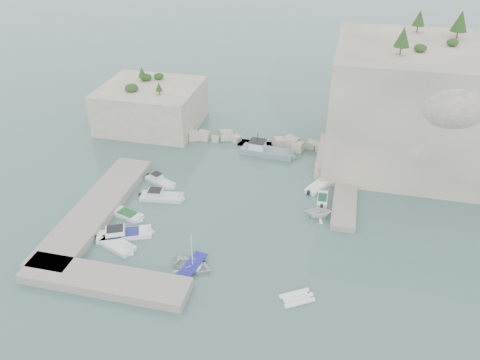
% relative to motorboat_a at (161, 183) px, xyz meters
% --- Properties ---
extents(ground, '(400.00, 400.00, 0.00)m').
position_rel_motorboat_a_xyz_m(ground, '(11.70, -7.30, 0.00)').
color(ground, '#466964').
rests_on(ground, ground).
extents(cliff_east, '(26.00, 22.00, 17.00)m').
position_rel_motorboat_a_xyz_m(cliff_east, '(34.70, 15.70, 8.50)').
color(cliff_east, beige).
rests_on(cliff_east, ground).
extents(cliff_terrace, '(8.00, 10.00, 2.50)m').
position_rel_motorboat_a_xyz_m(cliff_terrace, '(24.70, 10.70, 1.25)').
color(cliff_terrace, beige).
rests_on(cliff_terrace, ground).
extents(outcrop_west, '(16.00, 14.00, 7.00)m').
position_rel_motorboat_a_xyz_m(outcrop_west, '(-8.30, 17.70, 3.50)').
color(outcrop_west, beige).
rests_on(outcrop_west, ground).
extents(quay_west, '(5.00, 24.00, 1.10)m').
position_rel_motorboat_a_xyz_m(quay_west, '(-5.30, -8.30, 0.55)').
color(quay_west, '#9E9689').
rests_on(quay_west, ground).
extents(quay_south, '(18.00, 4.00, 1.10)m').
position_rel_motorboat_a_xyz_m(quay_south, '(1.70, -19.80, 0.55)').
color(quay_south, '#9E9689').
rests_on(quay_south, ground).
extents(ledge_east, '(3.00, 16.00, 0.80)m').
position_rel_motorboat_a_xyz_m(ledge_east, '(25.20, 2.70, 0.40)').
color(ledge_east, '#9E9689').
rests_on(ledge_east, ground).
extents(breakwater, '(28.00, 3.00, 1.40)m').
position_rel_motorboat_a_xyz_m(breakwater, '(10.70, 14.70, 0.70)').
color(breakwater, beige).
rests_on(breakwater, ground).
extents(motorboat_a, '(5.34, 3.60, 1.40)m').
position_rel_motorboat_a_xyz_m(motorboat_a, '(0.00, 0.00, 0.00)').
color(motorboat_a, silver).
rests_on(motorboat_a, ground).
extents(motorboat_b, '(6.37, 2.83, 1.40)m').
position_rel_motorboat_a_xyz_m(motorboat_b, '(1.58, -3.54, 0.00)').
color(motorboat_b, silver).
rests_on(motorboat_b, ground).
extents(motorboat_c, '(4.85, 2.94, 0.70)m').
position_rel_motorboat_a_xyz_m(motorboat_c, '(-1.15, -8.22, 0.00)').
color(motorboat_c, silver).
rests_on(motorboat_c, ground).
extents(motorboat_d, '(7.16, 4.75, 1.40)m').
position_rel_motorboat_a_xyz_m(motorboat_d, '(0.18, -11.99, 0.00)').
color(motorboat_d, white).
rests_on(motorboat_d, ground).
extents(motorboat_e, '(5.12, 3.61, 0.70)m').
position_rel_motorboat_a_xyz_m(motorboat_e, '(0.32, -14.01, 0.00)').
color(motorboat_e, silver).
rests_on(motorboat_e, ground).
extents(rowboat, '(5.10, 4.06, 0.95)m').
position_rel_motorboat_a_xyz_m(rowboat, '(9.77, -15.30, 0.00)').
color(rowboat, white).
rests_on(rowboat, ground).
extents(inflatable_dinghy, '(3.90, 3.31, 0.44)m').
position_rel_motorboat_a_xyz_m(inflatable_dinghy, '(21.29, -17.32, 0.00)').
color(inflatable_dinghy, white).
rests_on(inflatable_dinghy, ground).
extents(tender_east_a, '(4.24, 3.85, 1.94)m').
position_rel_motorboat_a_xyz_m(tender_east_a, '(22.10, -2.81, 0.00)').
color(tender_east_a, white).
rests_on(tender_east_a, ground).
extents(tender_east_b, '(1.41, 3.87, 0.70)m').
position_rel_motorboat_a_xyz_m(tender_east_b, '(22.32, 0.79, 0.00)').
color(tender_east_b, white).
rests_on(tender_east_b, ground).
extents(tender_east_c, '(3.65, 5.17, 0.70)m').
position_rel_motorboat_a_xyz_m(tender_east_c, '(21.47, 3.93, 0.00)').
color(tender_east_c, white).
rests_on(tender_east_c, ground).
extents(tender_east_d, '(4.24, 2.76, 1.53)m').
position_rel_motorboat_a_xyz_m(tender_east_d, '(22.70, 7.14, 0.00)').
color(tender_east_d, white).
rests_on(tender_east_d, ground).
extents(work_boat, '(9.06, 3.38, 2.20)m').
position_rel_motorboat_a_xyz_m(work_boat, '(12.98, 11.69, 0.00)').
color(work_boat, slate).
rests_on(work_boat, ground).
extents(rowboat_mast, '(0.10, 0.10, 4.20)m').
position_rel_motorboat_a_xyz_m(rowboat_mast, '(9.77, -15.30, 2.57)').
color(rowboat_mast, white).
rests_on(rowboat_mast, rowboat).
extents(vegetation, '(53.48, 13.88, 13.40)m').
position_rel_motorboat_a_xyz_m(vegetation, '(29.53, 17.11, 17.93)').
color(vegetation, '#1E4219').
rests_on(vegetation, ground).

